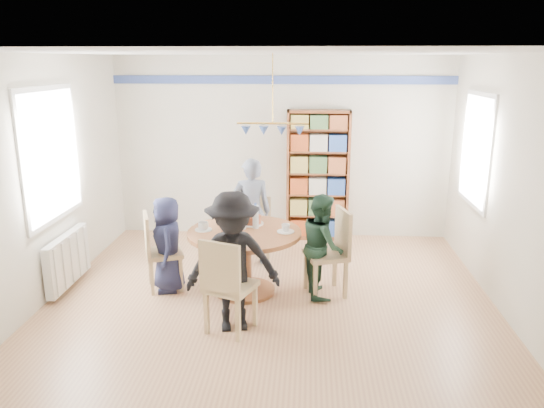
# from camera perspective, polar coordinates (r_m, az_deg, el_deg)

# --- Properties ---
(ground) EXTENTS (5.00, 5.00, 0.00)m
(ground) POSITION_cam_1_polar(r_m,az_deg,el_deg) (6.01, -0.27, -10.73)
(ground) COLOR tan
(room_shell) EXTENTS (5.00, 5.00, 5.00)m
(room_shell) POSITION_cam_1_polar(r_m,az_deg,el_deg) (6.36, -2.05, 6.36)
(room_shell) COLOR white
(room_shell) RESTS_ON ground
(radiator) EXTENTS (0.12, 1.00, 0.60)m
(radiator) POSITION_cam_1_polar(r_m,az_deg,el_deg) (6.74, -21.11, -5.59)
(radiator) COLOR silver
(radiator) RESTS_ON ground
(dining_table) EXTENTS (1.30, 1.30, 0.75)m
(dining_table) POSITION_cam_1_polar(r_m,az_deg,el_deg) (6.10, -2.97, -4.64)
(dining_table) COLOR brown
(dining_table) RESTS_ON ground
(chair_left) EXTENTS (0.53, 0.53, 0.93)m
(chair_left) POSITION_cam_1_polar(r_m,az_deg,el_deg) (6.34, -12.24, -4.66)
(chair_left) COLOR tan
(chair_left) RESTS_ON ground
(chair_right) EXTENTS (0.56, 0.56, 1.00)m
(chair_right) POSITION_cam_1_polar(r_m,az_deg,el_deg) (6.11, 6.58, -4.73)
(chair_right) COLOR tan
(chair_right) RESTS_ON ground
(chair_far) EXTENTS (0.40, 0.40, 0.86)m
(chair_far) POSITION_cam_1_polar(r_m,az_deg,el_deg) (7.11, -1.67, -2.42)
(chair_far) COLOR tan
(chair_far) RESTS_ON ground
(chair_near) EXTENTS (0.57, 0.57, 0.99)m
(chair_near) POSITION_cam_1_polar(r_m,az_deg,el_deg) (5.21, -4.95, -8.41)
(chair_near) COLOR tan
(chair_near) RESTS_ON ground
(person_left) EXTENTS (0.51, 0.63, 1.13)m
(person_left) POSITION_cam_1_polar(r_m,az_deg,el_deg) (6.28, -11.16, -4.27)
(person_left) COLOR #1C1F3D
(person_left) RESTS_ON ground
(person_right) EXTENTS (0.53, 0.64, 1.19)m
(person_right) POSITION_cam_1_polar(r_m,az_deg,el_deg) (6.05, 5.43, -4.45)
(person_right) COLOR #193324
(person_right) RESTS_ON ground
(person_far) EXTENTS (0.57, 0.43, 1.42)m
(person_far) POSITION_cam_1_polar(r_m,az_deg,el_deg) (6.93, -2.25, -0.83)
(person_far) COLOR gray
(person_far) RESTS_ON ground
(person_near) EXTENTS (1.01, 0.70, 1.43)m
(person_near) POSITION_cam_1_polar(r_m,az_deg,el_deg) (5.24, -4.21, -6.26)
(person_near) COLOR black
(person_near) RESTS_ON ground
(bookshelf) EXTENTS (0.92, 0.28, 1.93)m
(bookshelf) POSITION_cam_1_polar(r_m,az_deg,el_deg) (7.90, 4.94, 2.94)
(bookshelf) COLOR brown
(bookshelf) RESTS_ON ground
(tableware) EXTENTS (1.14, 1.14, 0.30)m
(tableware) POSITION_cam_1_polar(r_m,az_deg,el_deg) (6.05, -3.20, -2.24)
(tableware) COLOR white
(tableware) RESTS_ON dining_table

